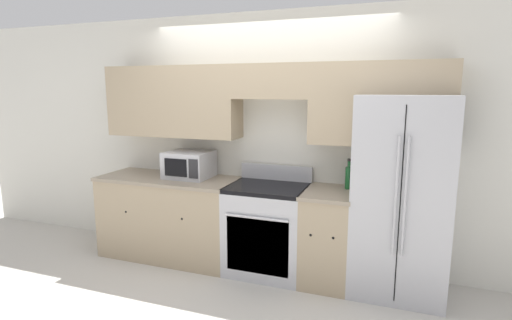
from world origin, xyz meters
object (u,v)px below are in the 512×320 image
Objects in this scene: refrigerator at (400,196)px; microwave at (189,164)px; bottle at (349,177)px; oven_range at (267,228)px.

refrigerator is 2.15m from microwave.
bottle is at bearing 168.52° from refrigerator.
oven_range is 2.25× the size of microwave.
microwave is 1.67m from bottle.
oven_range is 1.09m from microwave.
bottle is (-0.47, 0.10, 0.12)m from refrigerator.
refrigerator reaches higher than bottle.
oven_range is 0.95m from bottle.
microwave is at bearing 175.04° from oven_range.
microwave is (-0.92, 0.08, 0.58)m from oven_range.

